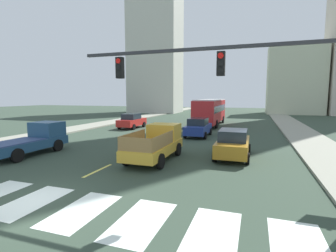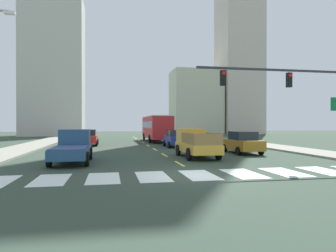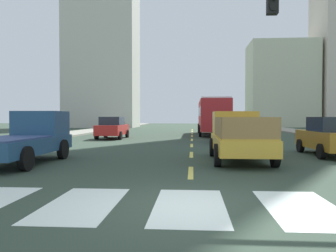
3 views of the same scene
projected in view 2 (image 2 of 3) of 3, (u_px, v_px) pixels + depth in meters
The scene contains 27 objects.
ground_plane at pixel (199, 175), 13.85m from camera, with size 160.00×160.00×0.00m, color #304032.
sidewalk_right at pixel (255, 144), 33.74m from camera, with size 3.38×110.00×0.15m, color gray.
sidewalk_left at pixel (27, 147), 29.33m from camera, with size 3.38×110.00×0.15m, color gray.
crosswalk_stripe_1 at pixel (51, 180), 12.65m from camera, with size 1.38×2.85×0.01m, color silver.
crosswalk_stripe_2 at pixel (103, 178), 13.05m from camera, with size 1.38×2.85×0.01m, color silver.
crosswalk_stripe_3 at pixel (153, 176), 13.45m from camera, with size 1.38×2.85×0.01m, color silver.
crosswalk_stripe_4 at pixel (199, 175), 13.85m from camera, with size 1.38×2.85×0.01m, color silver.
crosswalk_stripe_5 at pixel (243, 173), 14.25m from camera, with size 1.38×2.85×0.01m, color silver.
crosswalk_stripe_6 at pixel (285, 172), 14.65m from camera, with size 1.38×2.85×0.01m, color silver.
crosswalk_stripe_7 at pixel (324, 171), 15.05m from camera, with size 1.38×2.85×0.01m, color silver.
lane_dash_0 at pixel (179, 164), 17.78m from camera, with size 0.16×2.40×0.01m, color #E3D254.
lane_dash_1 at pixel (164, 155), 22.69m from camera, with size 0.16×2.40×0.01m, color #E3D254.
lane_dash_2 at pixel (155, 149), 27.60m from camera, with size 0.16×2.40×0.01m, color #E3D254.
lane_dash_3 at pixel (148, 145), 32.52m from camera, with size 0.16×2.40×0.01m, color #E3D254.
lane_dash_4 at pixel (143, 143), 37.43m from camera, with size 0.16×2.40×0.01m, color #E3D254.
lane_dash_5 at pixel (139, 140), 42.34m from camera, with size 0.16×2.40×0.01m, color #E3D254.
lane_dash_6 at pixel (136, 139), 47.25m from camera, with size 0.16×2.40×0.01m, color #E3D254.
lane_dash_7 at pixel (134, 137), 52.16m from camera, with size 0.16×2.40×0.01m, color #E3D254.
pickup_stakebed at pixel (195, 144), 21.38m from camera, with size 2.18×5.20×1.96m.
pickup_dark at pixel (73, 147), 18.51m from camera, with size 2.18×5.20×1.96m.
city_bus at pixel (156, 127), 39.66m from camera, with size 2.72×10.80×3.32m.
sedan_far at pixel (176, 138), 30.37m from camera, with size 2.02×4.40×1.72m.
sedan_mid at pixel (242, 142), 23.85m from camera, with size 2.02×4.40×1.72m.
sedan_near_left at pixel (88, 138), 32.27m from camera, with size 2.02×4.40×1.72m.
traffic_signal_gantry at pixel (308, 91), 17.80m from camera, with size 10.15×0.27×6.00m.
block_mid_left at pixel (196, 102), 69.01m from camera, with size 10.80×8.14×14.24m, color beige.
block_mid_right at pixel (53, 67), 58.75m from camera, with size 11.22×7.78×26.32m, color beige.
Camera 2 is at (-3.98, -13.32, 2.34)m, focal length 32.64 mm.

